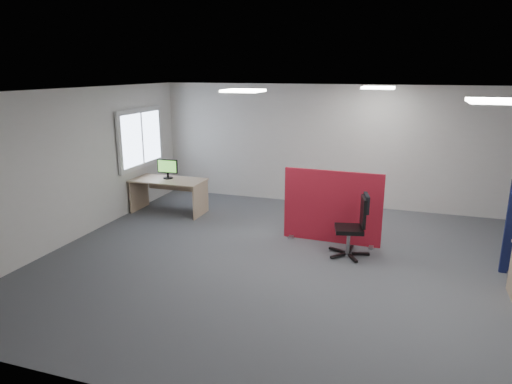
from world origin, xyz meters
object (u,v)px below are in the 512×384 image
(second_desk, at_px, (170,187))
(monitor_second, at_px, (168,168))
(office_chair, at_px, (356,222))
(red_divider, at_px, (332,207))

(second_desk, bearing_deg, monitor_second, 138.34)
(second_desk, xyz_separation_m, office_chair, (4.10, -1.22, 0.05))
(monitor_second, distance_m, office_chair, 4.36)
(second_desk, distance_m, monitor_second, 0.42)
(monitor_second, bearing_deg, second_desk, -44.23)
(office_chair, bearing_deg, monitor_second, 150.55)
(monitor_second, bearing_deg, red_divider, -14.10)
(second_desk, relative_size, monitor_second, 3.38)
(red_divider, bearing_deg, office_chair, -45.48)
(monitor_second, relative_size, office_chair, 0.44)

